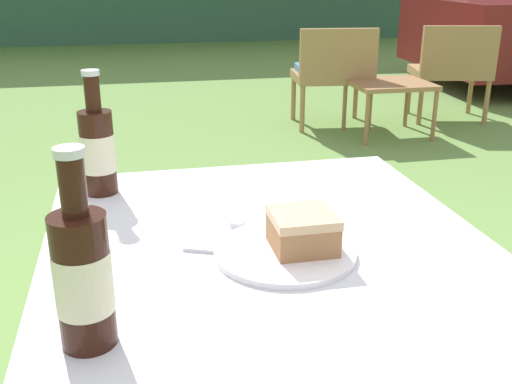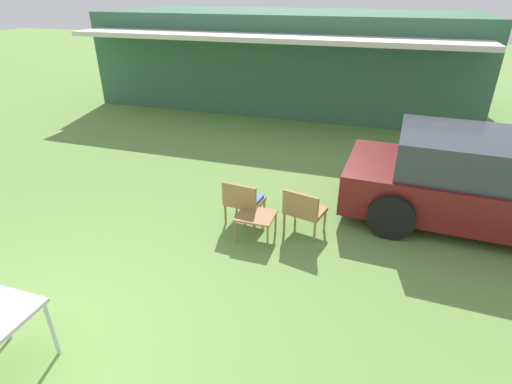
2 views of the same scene
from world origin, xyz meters
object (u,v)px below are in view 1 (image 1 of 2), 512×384
object	(u,v)px
wicker_chair_cushioned	(333,70)
cake_on_plate	(294,241)
garden_side_table	(390,88)
cola_bottle_near	(98,149)
wicker_chair_plain	(453,66)
patio_table	(269,283)
cola_bottle_far	(83,275)

from	to	relation	value
wicker_chair_cushioned	cake_on_plate	xyz separation A→B (m)	(-1.25, -3.41, 0.31)
garden_side_table	cola_bottle_near	bearing A→B (deg)	-124.13
cake_on_plate	cola_bottle_near	distance (m)	0.46
wicker_chair_cushioned	cola_bottle_near	xyz separation A→B (m)	(-1.55, -3.07, 0.38)
garden_side_table	wicker_chair_plain	bearing A→B (deg)	25.65
garden_side_table	patio_table	world-z (taller)	patio_table
patio_table	cola_bottle_near	world-z (taller)	cola_bottle_near
cake_on_plate	cola_bottle_far	distance (m)	0.35
wicker_chair_plain	cola_bottle_far	xyz separation A→B (m)	(-2.50, -3.57, 0.38)
wicker_chair_cushioned	cola_bottle_far	bearing A→B (deg)	72.69
wicker_chair_plain	garden_side_table	world-z (taller)	wicker_chair_plain
cola_bottle_far	wicker_chair_plain	bearing A→B (deg)	54.95
garden_side_table	cake_on_plate	size ratio (longest dim) A/B	2.46
cola_bottle_near	garden_side_table	bearing A→B (deg)	55.87
wicker_chair_cushioned	wicker_chair_plain	distance (m)	0.95
patio_table	wicker_chair_plain	bearing A→B (deg)	56.27
wicker_chair_cushioned	garden_side_table	distance (m)	0.46
wicker_chair_plain	cake_on_plate	distance (m)	4.06
garden_side_table	cola_bottle_near	distance (m)	3.34
wicker_chair_cushioned	garden_side_table	world-z (taller)	wicker_chair_cushioned
cola_bottle_near	cola_bottle_far	world-z (taller)	same
cake_on_plate	cola_bottle_near	bearing A→B (deg)	131.07
wicker_chair_cushioned	cake_on_plate	distance (m)	3.65
wicker_chair_cushioned	garden_side_table	size ratio (longest dim) A/B	1.36
wicker_chair_plain	patio_table	bearing A→B (deg)	69.44
cola_bottle_near	wicker_chair_plain	bearing A→B (deg)	50.63
cake_on_plate	cola_bottle_far	size ratio (longest dim) A/B	0.92
garden_side_table	patio_table	xyz separation A→B (m)	(-1.59, -3.03, 0.30)
wicker_chair_cushioned	cola_bottle_far	size ratio (longest dim) A/B	3.06
garden_side_table	wicker_chair_cushioned	bearing A→B (deg)	133.24
wicker_chair_plain	cola_bottle_near	distance (m)	3.96
wicker_chair_plain	cola_bottle_near	bearing A→B (deg)	63.80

